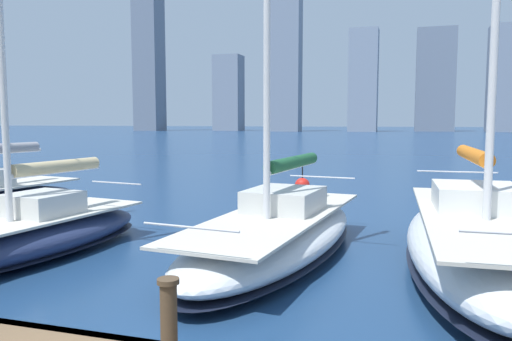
% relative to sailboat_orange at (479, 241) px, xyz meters
% --- Properties ---
extents(city_skyline, '(168.67, 23.20, 52.09)m').
position_rel_sailboat_orange_xyz_m(city_skyline, '(13.27, -152.66, 16.81)').
color(city_skyline, gray).
rests_on(city_skyline, ground).
extents(sailboat_orange, '(3.22, 9.33, 13.23)m').
position_rel_sailboat_orange_xyz_m(sailboat_orange, '(0.00, 0.00, 0.00)').
color(sailboat_orange, silver).
rests_on(sailboat_orange, ground).
extents(sailboat_forest, '(3.77, 9.27, 10.04)m').
position_rel_sailboat_orange_xyz_m(sailboat_forest, '(4.52, -0.24, -0.15)').
color(sailboat_forest, silver).
rests_on(sailboat_forest, ground).
extents(sailboat_tan, '(3.44, 7.40, 10.62)m').
position_rel_sailboat_orange_xyz_m(sailboat_tan, '(10.32, 1.50, -0.16)').
color(sailboat_tan, navy).
rests_on(sailboat_tan, ground).
extents(mooring_post, '(0.26, 0.26, 0.91)m').
position_rel_sailboat_orange_xyz_m(mooring_post, '(4.13, 6.34, 0.31)').
color(mooring_post, '#423323').
rests_on(mooring_post, dock_pier).
extents(channel_buoy, '(0.70, 0.70, 1.40)m').
position_rel_sailboat_orange_xyz_m(channel_buoy, '(6.13, -11.18, -0.41)').
color(channel_buoy, red).
rests_on(channel_buoy, ground).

